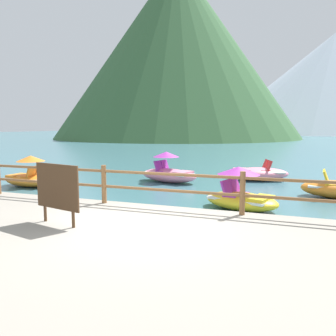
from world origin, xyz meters
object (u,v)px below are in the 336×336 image
pedal_boat_2 (241,195)px  pedal_boat_6 (258,173)px  pedal_boat_3 (29,176)px  sign_board (57,188)px  pedal_boat_1 (169,172)px

pedal_boat_2 → pedal_boat_6: (-0.07, 5.51, -0.11)m
pedal_boat_3 → pedal_boat_6: bearing=29.4°
pedal_boat_2 → pedal_boat_3: same height
pedal_boat_6 → sign_board: bearing=-106.7°
pedal_boat_2 → sign_board: bearing=-125.6°
pedal_boat_1 → pedal_boat_3: bearing=-149.4°
pedal_boat_1 → pedal_boat_6: 3.86m
pedal_boat_3 → pedal_boat_6: size_ratio=0.78×
pedal_boat_2 → pedal_boat_3: size_ratio=1.07×
pedal_boat_2 → pedal_boat_6: size_ratio=0.83×
pedal_boat_1 → pedal_boat_3: (-4.70, -2.78, -0.02)m
pedal_boat_2 → pedal_boat_6: bearing=90.7°
sign_board → pedal_boat_1: size_ratio=0.43×
pedal_boat_3 → pedal_boat_2: bearing=-6.6°
sign_board → pedal_boat_6: size_ratio=0.41×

